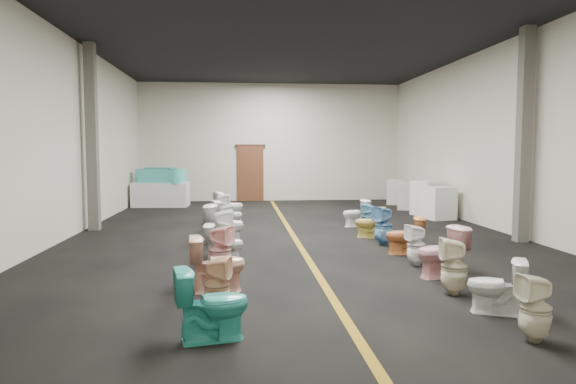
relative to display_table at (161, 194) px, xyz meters
name	(u,v)px	position (x,y,z in m)	size (l,w,h in m)	color
floor	(292,234)	(3.94, -6.25, -0.42)	(16.00, 16.00, 0.00)	black
ceiling	(292,37)	(3.94, -6.25, 4.08)	(16.00, 16.00, 0.00)	black
wall_back	(271,142)	(3.94, 1.75, 1.83)	(10.00, 10.00, 0.00)	beige
wall_front	(399,109)	(3.94, -14.25, 1.83)	(10.00, 10.00, 0.00)	beige
wall_left	(67,136)	(-1.06, -6.25, 1.83)	(16.00, 16.00, 0.00)	beige
wall_right	(500,137)	(8.94, -6.25, 1.83)	(16.00, 16.00, 0.00)	beige
aisle_stripe	(292,233)	(3.94, -6.25, -0.41)	(0.12, 15.60, 0.01)	#826113
back_door	(250,174)	(3.14, 1.69, 0.63)	(1.00, 0.10, 2.10)	#562D19
door_frame	(250,146)	(3.14, 1.70, 1.70)	(1.15, 0.08, 0.10)	#331C11
column_left	(92,138)	(-0.81, -5.25, 1.83)	(0.25, 0.25, 4.50)	#59544C
column_right	(524,136)	(8.69, -7.75, 1.83)	(0.25, 0.25, 4.50)	#59544C
display_table	(161,194)	(0.00, 0.00, 0.00)	(1.88, 0.94, 0.84)	silver
bathtub	(161,176)	(0.00, 0.00, 0.65)	(1.79, 1.05, 0.55)	#40BAB2
appliance_crate_a	(439,203)	(8.34, -4.12, 0.04)	(0.71, 0.71, 0.92)	white
appliance_crate_b	(428,198)	(8.34, -3.24, 0.10)	(0.75, 0.75, 1.03)	silver
appliance_crate_c	(411,196)	(8.34, -1.70, 0.02)	(0.77, 0.77, 0.87)	beige
appliance_crate_d	(396,192)	(8.34, -0.08, 0.02)	(0.62, 0.62, 0.88)	silver
toilet_left_0	(212,304)	(2.45, -12.90, -0.04)	(0.42, 0.74, 0.76)	teal
toilet_left_1	(217,285)	(2.46, -12.03, -0.08)	(0.31, 0.31, 0.68)	#E0AF8A
toilet_left_2	(217,264)	(2.43, -11.07, -0.03)	(0.43, 0.76, 0.77)	#E3A78C
toilet_left_3	(220,250)	(2.43, -10.15, -0.03)	(0.35, 0.36, 0.78)	beige
toilet_left_4	(224,243)	(2.46, -9.26, -0.08)	(0.38, 0.66, 0.68)	silver
toilet_left_5	(221,232)	(2.39, -8.42, 0.00)	(0.37, 0.38, 0.83)	white
toilet_left_6	(225,224)	(2.42, -7.46, -0.01)	(0.46, 0.80, 0.82)	silver
toilet_left_7	(225,221)	(2.40, -6.54, -0.05)	(0.33, 0.34, 0.73)	silver
toilet_left_8	(227,215)	(2.43, -5.69, -0.04)	(0.42, 0.73, 0.75)	silver
toilet_left_9	(222,210)	(2.28, -4.83, 0.00)	(0.37, 0.38, 0.83)	white
toilet_left_10	(229,206)	(2.43, -3.89, -0.01)	(0.45, 0.79, 0.81)	white
toilet_right_0	(535,308)	(5.71, -13.25, -0.07)	(0.31, 0.32, 0.70)	beige
toilet_right_1	(496,286)	(5.76, -12.35, -0.08)	(0.37, 0.66, 0.67)	silver
toilet_right_2	(454,267)	(5.59, -11.53, -0.03)	(0.35, 0.36, 0.77)	beige
toilet_right_3	(442,252)	(5.80, -10.60, -0.03)	(0.44, 0.77, 0.78)	#DB9999
toilet_right_4	(416,245)	(5.69, -9.78, -0.07)	(0.32, 0.32, 0.70)	white
toilet_right_5	(404,235)	(5.80, -8.82, -0.06)	(0.40, 0.69, 0.71)	#CB7539
toilet_right_6	(383,226)	(5.67, -7.86, -0.02)	(0.36, 0.37, 0.80)	#639DCA
toilet_right_7	(370,222)	(5.62, -6.97, -0.08)	(0.38, 0.67, 0.68)	#DCC255
toilet_right_8	(368,217)	(5.79, -6.11, -0.08)	(0.31, 0.31, 0.68)	#69ABCB
toilet_right_9	(356,213)	(5.68, -5.30, -0.08)	(0.38, 0.67, 0.68)	white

